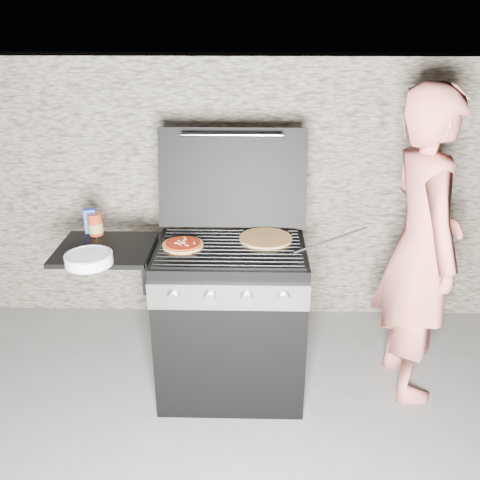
{
  "coord_description": "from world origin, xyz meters",
  "views": [
    {
      "loc": [
        0.11,
        -2.57,
        2.06
      ],
      "look_at": [
        0.05,
        0.0,
        0.95
      ],
      "focal_mm": 40.0,
      "sensor_mm": 36.0,
      "label": 1
    }
  ],
  "objects_px": {
    "gas_grill": "(187,320)",
    "pizza_topped": "(183,244)",
    "sauce_jar": "(95,224)",
    "person": "(421,248)"
  },
  "relations": [
    {
      "from": "gas_grill",
      "to": "pizza_topped",
      "type": "relative_size",
      "value": 6.21
    },
    {
      "from": "gas_grill",
      "to": "pizza_topped",
      "type": "bearing_deg",
      "value": -123.1
    },
    {
      "from": "gas_grill",
      "to": "sauce_jar",
      "type": "bearing_deg",
      "value": 161.74
    },
    {
      "from": "sauce_jar",
      "to": "gas_grill",
      "type": "bearing_deg",
      "value": -18.26
    },
    {
      "from": "person",
      "to": "sauce_jar",
      "type": "bearing_deg",
      "value": 82.47
    },
    {
      "from": "pizza_topped",
      "to": "sauce_jar",
      "type": "height_order",
      "value": "sauce_jar"
    },
    {
      "from": "gas_grill",
      "to": "sauce_jar",
      "type": "distance_m",
      "value": 0.74
    },
    {
      "from": "pizza_topped",
      "to": "person",
      "type": "xyz_separation_m",
      "value": [
        1.28,
        0.08,
        -0.05
      ]
    },
    {
      "from": "pizza_topped",
      "to": "person",
      "type": "height_order",
      "value": "person"
    },
    {
      "from": "gas_grill",
      "to": "pizza_topped",
      "type": "height_order",
      "value": "pizza_topped"
    }
  ]
}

